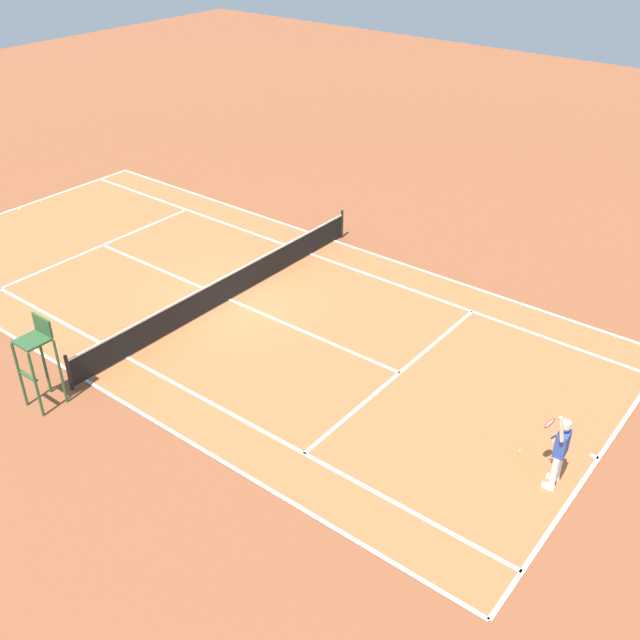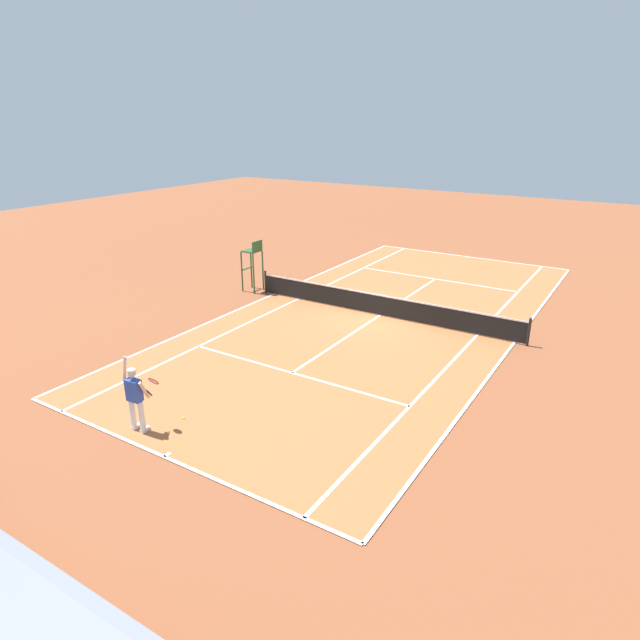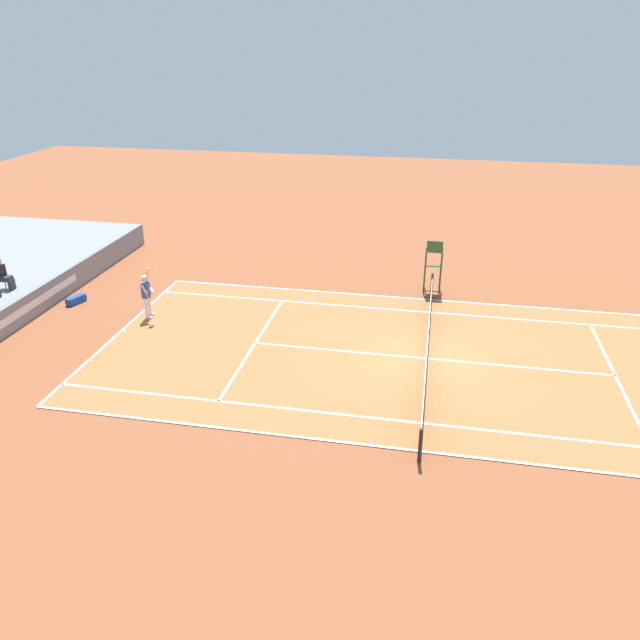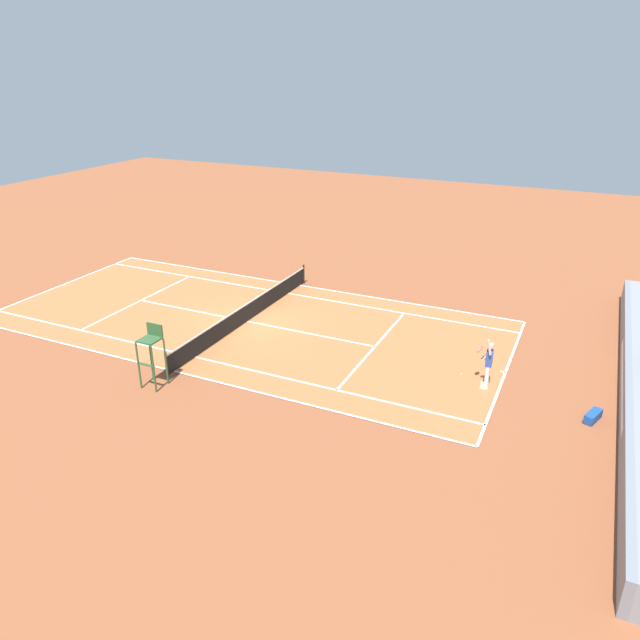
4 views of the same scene
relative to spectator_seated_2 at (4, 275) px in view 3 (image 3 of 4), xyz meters
The scene contains 9 objects.
ground_plane 17.28m from the spectator_seated_2, 92.37° to the right, with size 80.00×80.00×0.00m, color brown.
court 17.28m from the spectator_seated_2, 92.37° to the right, with size 11.08×23.88×0.03m.
net 17.24m from the spectator_seated_2, 92.37° to the right, with size 11.98×0.10×1.07m.
barrier_wall 1.75m from the spectator_seated_2, 123.17° to the right, with size 21.20×0.25×1.11m.
spectator_seated_2 is the anchor object (origin of this frame).
tennis_player 5.90m from the spectator_seated_2, 82.66° to the right, with size 0.76×0.67×2.08m.
tennis_ball 7.05m from the spectator_seated_2, 88.35° to the right, with size 0.07×0.07×0.07m, color #D1E533.
umpire_chair 18.18m from the spectator_seated_2, 71.00° to the right, with size 0.77×0.77×2.44m.
equipment_bag 2.98m from the spectator_seated_2, 53.27° to the right, with size 0.96×0.60×0.32m.
Camera 3 is at (-19.65, 0.10, 10.58)m, focal length 34.20 mm.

